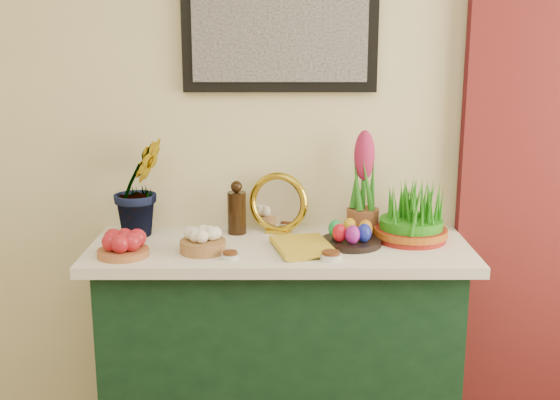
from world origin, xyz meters
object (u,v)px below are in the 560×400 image
object	(u,v)px
hyacinth_green	(139,171)
sideboard	(280,359)
mirror	(278,204)
wheatgrass_sabzeh	(411,215)
book	(276,247)

from	to	relation	value
hyacinth_green	sideboard	bearing A→B (deg)	-55.85
sideboard	mirror	world-z (taller)	mirror
sideboard	mirror	distance (m)	0.60
sideboard	mirror	size ratio (longest dim) A/B	5.35
hyacinth_green	mirror	size ratio (longest dim) A/B	2.05
hyacinth_green	wheatgrass_sabzeh	bearing A→B (deg)	-46.83
hyacinth_green	wheatgrass_sabzeh	xyz separation A→B (m)	(1.03, -0.08, -0.15)
hyacinth_green	book	world-z (taller)	hyacinth_green
hyacinth_green	wheatgrass_sabzeh	distance (m)	1.04
book	mirror	bearing A→B (deg)	75.79
hyacinth_green	book	bearing A→B (deg)	-65.61
mirror	wheatgrass_sabzeh	world-z (taller)	mirror
sideboard	book	world-z (taller)	book
sideboard	hyacinth_green	world-z (taller)	hyacinth_green
mirror	book	world-z (taller)	mirror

